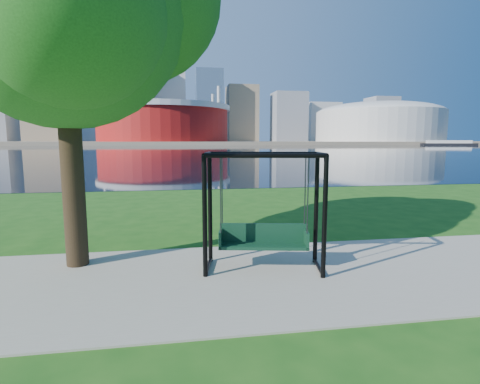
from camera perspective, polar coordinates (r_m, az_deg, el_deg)
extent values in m
plane|color=#1E5114|center=(7.34, -1.36, -11.73)|extent=(900.00, 900.00, 0.00)
cube|color=#9E937F|center=(6.87, -0.77, -12.99)|extent=(120.00, 4.00, 0.03)
cube|color=black|center=(108.89, -8.84, 6.43)|extent=(900.00, 180.00, 0.02)
cube|color=#937F60|center=(312.86, -9.19, 7.44)|extent=(900.00, 228.00, 2.00)
cylinder|color=maroon|center=(242.25, -11.60, 10.15)|extent=(80.00, 80.00, 22.00)
cylinder|color=silver|center=(242.85, -11.67, 12.38)|extent=(83.00, 83.00, 3.00)
cylinder|color=silver|center=(262.40, -4.13, 11.18)|extent=(2.00, 2.00, 32.00)
cylinder|color=silver|center=(264.67, -18.73, 10.77)|extent=(2.00, 2.00, 32.00)
cylinder|color=silver|center=(227.30, -20.31, 11.25)|extent=(2.00, 2.00, 32.00)
cylinder|color=silver|center=(224.67, -3.24, 11.76)|extent=(2.00, 2.00, 32.00)
cylinder|color=beige|center=(277.61, 20.32, 9.30)|extent=(84.00, 84.00, 20.00)
ellipsoid|color=beige|center=(278.06, 20.41, 11.15)|extent=(84.00, 84.00, 15.12)
cube|color=#998466|center=(325.37, -27.89, 14.62)|extent=(26.00, 26.00, 88.00)
cube|color=slate|center=(342.21, -21.62, 15.18)|extent=(30.00, 24.00, 95.00)
cube|color=gray|center=(316.29, -16.83, 13.93)|extent=(24.00, 24.00, 72.00)
cube|color=silver|center=(344.25, -11.08, 14.26)|extent=(32.00, 28.00, 80.00)
cube|color=slate|center=(319.19, -4.71, 12.91)|extent=(22.00, 22.00, 58.00)
cube|color=#998466|center=(337.36, 0.29, 11.81)|extent=(26.00, 26.00, 48.00)
cube|color=gray|center=(336.48, 7.44, 11.24)|extent=(28.00, 24.00, 42.00)
cube|color=silver|center=(372.96, 12.31, 10.33)|extent=(30.00, 26.00, 36.00)
cube|color=gray|center=(376.55, 20.67, 10.29)|extent=(24.00, 24.00, 40.00)
cube|color=#998466|center=(410.07, 24.50, 9.29)|extent=(26.00, 26.00, 32.00)
sphere|color=#998466|center=(335.05, -28.45, 22.68)|extent=(10.00, 10.00, 10.00)
cylinder|color=black|center=(6.65, -5.39, -3.96)|extent=(0.10, 0.10, 2.20)
cylinder|color=black|center=(6.73, 12.77, -3.99)|extent=(0.10, 0.10, 2.20)
cylinder|color=black|center=(7.49, -4.59, -2.62)|extent=(0.10, 0.10, 2.20)
cylinder|color=black|center=(7.56, 11.52, -2.66)|extent=(0.10, 0.10, 2.20)
cylinder|color=black|center=(6.47, 3.83, 5.57)|extent=(2.09, 0.48, 0.09)
cylinder|color=black|center=(7.33, 3.58, 5.83)|extent=(2.09, 0.48, 0.09)
cylinder|color=black|center=(6.95, -5.07, 5.71)|extent=(0.25, 0.86, 0.09)
cylinder|color=black|center=(7.34, -4.87, -11.14)|extent=(0.23, 0.86, 0.07)
cylinder|color=black|center=(7.02, 12.37, 5.58)|extent=(0.25, 0.86, 0.09)
cylinder|color=black|center=(7.41, 11.88, -11.09)|extent=(0.23, 0.86, 0.07)
cube|color=black|center=(7.18, 3.57, -8.19)|extent=(1.73, 0.74, 0.06)
cube|color=black|center=(7.30, 3.54, -6.20)|extent=(1.66, 0.36, 0.36)
cube|color=black|center=(7.16, -2.96, -7.11)|extent=(0.13, 0.43, 0.33)
cube|color=black|center=(7.21, 10.08, -7.11)|extent=(0.13, 0.43, 0.33)
cylinder|color=#38383E|center=(6.81, -2.97, -0.59)|extent=(0.03, 0.03, 1.39)
cylinder|color=#38383E|center=(6.87, 10.30, -0.64)|extent=(0.03, 0.03, 1.39)
cylinder|color=#38383E|center=(7.16, -2.74, -0.18)|extent=(0.03, 0.03, 1.39)
cylinder|color=#38383E|center=(7.22, 9.88, -0.22)|extent=(0.03, 0.03, 1.39)
cylinder|color=black|center=(7.84, -24.26, 4.47)|extent=(0.42, 0.42, 4.19)
sphere|color=#24601C|center=(8.21, -25.48, 24.74)|extent=(4.57, 4.57, 4.57)
sphere|color=#24601C|center=(7.02, -24.55, 23.84)|extent=(3.04, 3.04, 3.04)
cube|color=black|center=(238.11, 29.17, 6.37)|extent=(28.45, 15.53, 1.10)
cube|color=silver|center=(238.10, 29.19, 6.70)|extent=(22.79, 12.51, 1.65)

